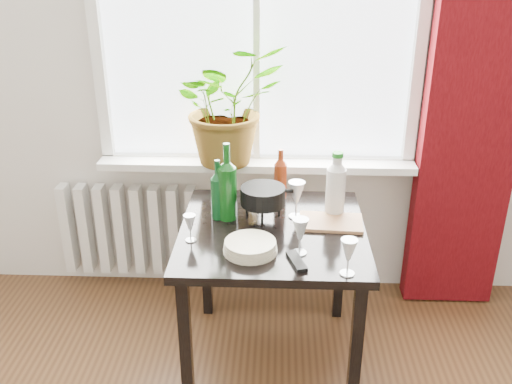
{
  "coord_description": "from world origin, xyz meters",
  "views": [
    {
      "loc": [
        0.12,
        -0.76,
        1.98
      ],
      "look_at": [
        0.02,
        1.55,
        0.92
      ],
      "focal_mm": 40.0,
      "sensor_mm": 36.0,
      "label": 1
    }
  ],
  "objects_px": {
    "radiator": "(130,229)",
    "wineglass_front_right": "(300,236)",
    "wineglass_far_right": "(348,257)",
    "wineglass_back_left": "(224,190)",
    "cleaning_bottle": "(336,183)",
    "wineglass_back_center": "(296,199)",
    "wine_bottle_right": "(227,181)",
    "potted_plant": "(228,104)",
    "plate_stack": "(250,247)",
    "wine_bottle_left": "(218,189)",
    "bottle_amber": "(280,174)",
    "tv_remote": "(296,261)",
    "wineglass_front_left": "(190,228)",
    "table": "(272,246)",
    "cutting_board": "(331,222)",
    "fondue_pot": "(263,203)"
  },
  "relations": [
    {
      "from": "wineglass_far_right",
      "to": "cutting_board",
      "type": "height_order",
      "value": "wineglass_far_right"
    },
    {
      "from": "radiator",
      "to": "tv_remote",
      "type": "relative_size",
      "value": 5.14
    },
    {
      "from": "radiator",
      "to": "tv_remote",
      "type": "distance_m",
      "value": 1.38
    },
    {
      "from": "wine_bottle_right",
      "to": "wineglass_back_left",
      "type": "xyz_separation_m",
      "value": [
        -0.03,
        0.15,
        -0.12
      ]
    },
    {
      "from": "radiator",
      "to": "plate_stack",
      "type": "xyz_separation_m",
      "value": [
        0.76,
        -0.84,
        0.39
      ]
    },
    {
      "from": "wineglass_far_right",
      "to": "wineglass_back_left",
      "type": "bearing_deg",
      "value": 131.44
    },
    {
      "from": "bottle_amber",
      "to": "plate_stack",
      "type": "height_order",
      "value": "bottle_amber"
    },
    {
      "from": "bottle_amber",
      "to": "potted_plant",
      "type": "bearing_deg",
      "value": 140.56
    },
    {
      "from": "bottle_amber",
      "to": "tv_remote",
      "type": "xyz_separation_m",
      "value": [
        0.07,
        -0.63,
        -0.13
      ]
    },
    {
      "from": "potted_plant",
      "to": "wineglass_far_right",
      "type": "distance_m",
      "value": 1.14
    },
    {
      "from": "table",
      "to": "wineglass_front_right",
      "type": "xyz_separation_m",
      "value": [
        0.12,
        -0.22,
        0.18
      ]
    },
    {
      "from": "radiator",
      "to": "cutting_board",
      "type": "relative_size",
      "value": 2.72
    },
    {
      "from": "wineglass_far_right",
      "to": "potted_plant",
      "type": "bearing_deg",
      "value": 120.28
    },
    {
      "from": "cutting_board",
      "to": "wineglass_back_left",
      "type": "bearing_deg",
      "value": 159.73
    },
    {
      "from": "radiator",
      "to": "wineglass_far_right",
      "type": "distance_m",
      "value": 1.59
    },
    {
      "from": "potted_plant",
      "to": "wineglass_front_left",
      "type": "height_order",
      "value": "potted_plant"
    },
    {
      "from": "wine_bottle_right",
      "to": "cleaning_bottle",
      "type": "xyz_separation_m",
      "value": [
        0.51,
        0.07,
        -0.03
      ]
    },
    {
      "from": "radiator",
      "to": "cleaning_bottle",
      "type": "xyz_separation_m",
      "value": [
        1.14,
        -0.46,
        0.52
      ]
    },
    {
      "from": "radiator",
      "to": "plate_stack",
      "type": "relative_size",
      "value": 3.45
    },
    {
      "from": "cutting_board",
      "to": "wineglass_front_right",
      "type": "bearing_deg",
      "value": -119.06
    },
    {
      "from": "wineglass_front_left",
      "to": "potted_plant",
      "type": "bearing_deg",
      "value": 81.03
    },
    {
      "from": "wineglass_front_left",
      "to": "wineglass_back_center",
      "type": "bearing_deg",
      "value": 28.25
    },
    {
      "from": "wine_bottle_left",
      "to": "wineglass_front_right",
      "type": "distance_m",
      "value": 0.5
    },
    {
      "from": "wine_bottle_right",
      "to": "wineglass_back_left",
      "type": "bearing_deg",
      "value": 102.4
    },
    {
      "from": "radiator",
      "to": "wineglass_front_right",
      "type": "distance_m",
      "value": 1.36
    },
    {
      "from": "wineglass_far_right",
      "to": "cutting_board",
      "type": "relative_size",
      "value": 0.55
    },
    {
      "from": "potted_plant",
      "to": "cleaning_bottle",
      "type": "relative_size",
      "value": 1.95
    },
    {
      "from": "bottle_amber",
      "to": "radiator",
      "type": "bearing_deg",
      "value": 161.84
    },
    {
      "from": "cleaning_bottle",
      "to": "wineglass_front_left",
      "type": "height_order",
      "value": "cleaning_bottle"
    },
    {
      "from": "wine_bottle_left",
      "to": "wineglass_far_right",
      "type": "relative_size",
      "value": 1.83
    },
    {
      "from": "wineglass_front_left",
      "to": "fondue_pot",
      "type": "distance_m",
      "value": 0.38
    },
    {
      "from": "bottle_amber",
      "to": "wineglass_back_left",
      "type": "height_order",
      "value": "bottle_amber"
    },
    {
      "from": "potted_plant",
      "to": "wineglass_far_right",
      "type": "relative_size",
      "value": 3.97
    },
    {
      "from": "wine_bottle_left",
      "to": "wineglass_front_left",
      "type": "relative_size",
      "value": 2.29
    },
    {
      "from": "table",
      "to": "cutting_board",
      "type": "relative_size",
      "value": 2.89
    },
    {
      "from": "radiator",
      "to": "cutting_board",
      "type": "bearing_deg",
      "value": -26.96
    },
    {
      "from": "plate_stack",
      "to": "wineglass_back_left",
      "type": "bearing_deg",
      "value": 108.54
    },
    {
      "from": "wineglass_back_center",
      "to": "tv_remote",
      "type": "height_order",
      "value": "wineglass_back_center"
    },
    {
      "from": "table",
      "to": "tv_remote",
      "type": "bearing_deg",
      "value": -70.86
    },
    {
      "from": "wineglass_back_center",
      "to": "cutting_board",
      "type": "bearing_deg",
      "value": -21.46
    },
    {
      "from": "radiator",
      "to": "wine_bottle_right",
      "type": "xyz_separation_m",
      "value": [
        0.64,
        -0.53,
        0.55
      ]
    },
    {
      "from": "table",
      "to": "potted_plant",
      "type": "height_order",
      "value": "potted_plant"
    },
    {
      "from": "potted_plant",
      "to": "plate_stack",
      "type": "bearing_deg",
      "value": -78.71
    },
    {
      "from": "plate_stack",
      "to": "table",
      "type": "bearing_deg",
      "value": 66.43
    },
    {
      "from": "potted_plant",
      "to": "wine_bottle_left",
      "type": "xyz_separation_m",
      "value": [
        -0.01,
        -0.47,
        -0.28
      ]
    },
    {
      "from": "wine_bottle_right",
      "to": "wineglass_front_right",
      "type": "xyz_separation_m",
      "value": [
        0.33,
        -0.32,
        -0.11
      ]
    },
    {
      "from": "wine_bottle_right",
      "to": "cutting_board",
      "type": "height_order",
      "value": "wine_bottle_right"
    },
    {
      "from": "wine_bottle_left",
      "to": "wine_bottle_right",
      "type": "height_order",
      "value": "wine_bottle_right"
    },
    {
      "from": "cleaning_bottle",
      "to": "wineglass_back_center",
      "type": "height_order",
      "value": "cleaning_bottle"
    },
    {
      "from": "wineglass_back_left",
      "to": "wine_bottle_right",
      "type": "bearing_deg",
      "value": -77.6
    }
  ]
}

